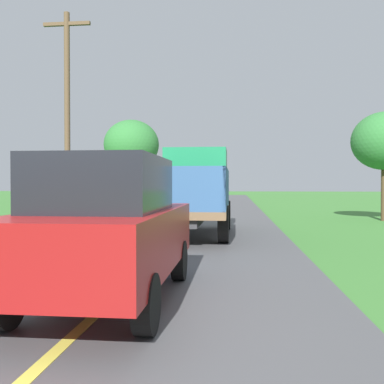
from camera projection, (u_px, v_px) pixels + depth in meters
name	position (u px, v px, depth m)	size (l,w,h in m)	color
ground_plane	(96.00, 322.00, 5.05)	(200.00, 200.00, 0.00)	#3D7A33
road_surface	(96.00, 318.00, 5.05)	(6.40, 120.00, 0.08)	#4C4C4F
centre_line	(96.00, 315.00, 5.05)	(0.14, 108.00, 0.01)	#E0D64C
banana_truck_near	(193.00, 190.00, 13.90)	(2.38, 5.82, 2.80)	#2D2D30
utility_pole_roadside	(67.00, 115.00, 14.95)	(1.69, 0.20, 7.69)	brown
roadside_tree_near_left	(140.00, 165.00, 35.59)	(3.13, 3.13, 4.72)	#4C3823
roadside_tree_mid_right	(132.00, 145.00, 29.31)	(3.79, 3.79, 6.12)	#4C3823
following_car	(109.00, 227.00, 5.65)	(1.74, 4.10, 1.92)	maroon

